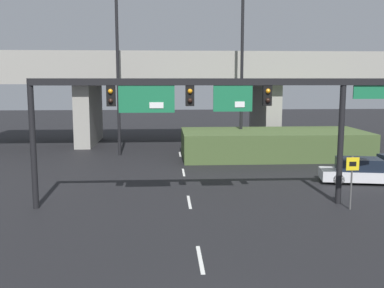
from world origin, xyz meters
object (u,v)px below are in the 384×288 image
(speed_limit_sign, at_px, (352,175))
(parked_sedan_near_right, at_px, (361,171))
(highway_light_pole_near, at_px, (242,69))
(highway_light_pole_far, at_px, (118,67))
(signal_gantry, at_px, (213,101))

(speed_limit_sign, relative_size, parked_sedan_near_right, 0.51)
(highway_light_pole_near, bearing_deg, speed_limit_sign, -80.78)
(highway_light_pole_near, relative_size, parked_sedan_near_right, 2.59)
(highway_light_pole_far, bearing_deg, speed_limit_sign, -52.38)
(speed_limit_sign, xyz_separation_m, highway_light_pole_near, (-2.53, 15.61, 5.13))
(highway_light_pole_near, xyz_separation_m, parked_sedan_near_right, (5.36, -10.26, -6.10))
(speed_limit_sign, xyz_separation_m, highway_light_pole_far, (-12.21, 15.84, 5.29))
(speed_limit_sign, height_order, highway_light_pole_near, highway_light_pole_near)
(highway_light_pole_far, distance_m, parked_sedan_near_right, 19.37)
(signal_gantry, bearing_deg, highway_light_pole_near, 75.42)
(speed_limit_sign, bearing_deg, parked_sedan_near_right, 62.16)
(highway_light_pole_far, bearing_deg, signal_gantry, -68.24)
(speed_limit_sign, height_order, parked_sedan_near_right, speed_limit_sign)
(highway_light_pole_near, bearing_deg, signal_gantry, -104.58)
(signal_gantry, bearing_deg, highway_light_pole_far, 111.76)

